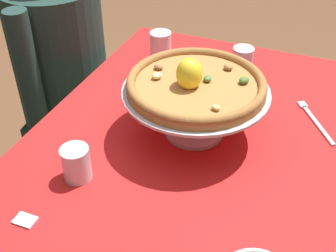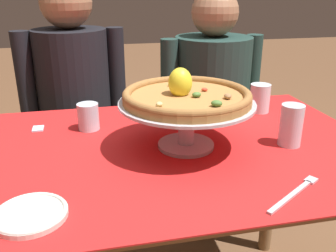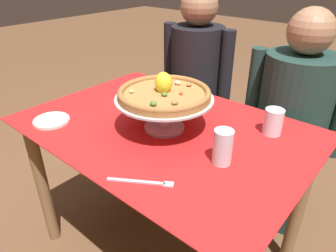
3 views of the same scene
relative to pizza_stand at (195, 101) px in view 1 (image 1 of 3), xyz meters
The scene contains 9 objects.
dining_table 0.23m from the pizza_stand, 138.10° to the left, with size 1.22×0.86×0.77m.
pizza_stand is the anchor object (origin of this frame).
pizza 0.06m from the pizza_stand, 129.33° to the left, with size 0.37×0.37×0.10m.
water_glass_back_left 0.36m from the pizza_stand, 143.61° to the left, with size 0.07×0.07×0.09m.
water_glass_back_right 0.45m from the pizza_stand, 35.37° to the left, with size 0.08×0.08×0.11m.
water_glass_side_right 0.32m from the pizza_stand, ahead, with size 0.07×0.07×0.13m.
dinner_fork 0.38m from the pizza_stand, 59.24° to the right, with size 0.19×0.13×0.01m.
sugar_packet 0.53m from the pizza_stand, 151.71° to the left, with size 0.05×0.04×0.01m, color silver.
diner_right 0.79m from the pizza_stand, 65.11° to the left, with size 0.52×0.41×1.21m.
Camera 1 is at (-0.92, -0.31, 1.53)m, focal length 46.12 mm.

